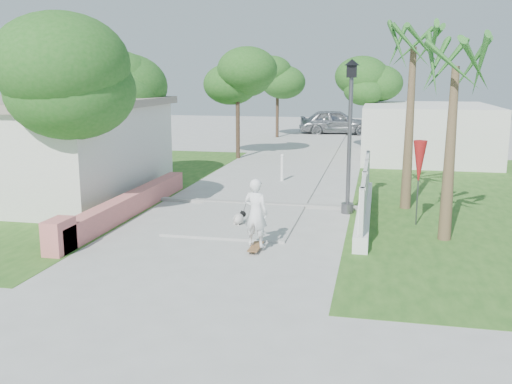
% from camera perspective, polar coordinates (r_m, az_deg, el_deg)
% --- Properties ---
extents(ground, '(90.00, 90.00, 0.00)m').
position_cam_1_polar(ground, '(12.30, -6.08, -7.37)').
color(ground, '#B7B7B2').
rests_on(ground, ground).
extents(path_strip, '(3.20, 36.00, 0.06)m').
position_cam_1_polar(path_strip, '(31.51, 5.26, 4.30)').
color(path_strip, '#B7B7B2').
rests_on(path_strip, ground).
extents(curb, '(6.50, 0.25, 0.10)m').
position_cam_1_polar(curb, '(17.88, -0.13, -1.14)').
color(curb, '#999993').
rests_on(curb, ground).
extents(grass_left, '(8.00, 20.00, 0.01)m').
position_cam_1_polar(grass_left, '(22.20, -16.94, 0.73)').
color(grass_left, '#29581B').
rests_on(grass_left, ground).
extents(grass_right, '(8.00, 20.00, 0.01)m').
position_cam_1_polar(grass_right, '(19.74, 21.47, -0.87)').
color(grass_right, '#29581B').
rests_on(grass_right, ground).
extents(pink_wall, '(0.45, 8.20, 0.80)m').
position_cam_1_polar(pink_wall, '(16.59, -13.17, -1.52)').
color(pink_wall, '#E57B75').
rests_on(pink_wall, ground).
extents(house_left, '(8.40, 7.40, 3.23)m').
position_cam_1_polar(house_left, '(20.80, -22.28, 4.23)').
color(house_left, silver).
rests_on(house_left, ground).
extents(lattice_fence, '(0.35, 7.00, 1.50)m').
position_cam_1_polar(lattice_fence, '(16.42, 10.80, -0.73)').
color(lattice_fence, white).
rests_on(lattice_fence, ground).
extents(building_right, '(6.00, 8.00, 2.60)m').
position_cam_1_polar(building_right, '(29.26, 16.63, 5.82)').
color(building_right, silver).
rests_on(building_right, ground).
extents(street_lamp, '(0.44, 0.44, 4.44)m').
position_cam_1_polar(street_lamp, '(16.64, 9.36, 6.05)').
color(street_lamp, '#59595E').
rests_on(street_lamp, ground).
extents(bollard, '(0.14, 0.14, 1.09)m').
position_cam_1_polar(bollard, '(21.60, 2.63, 2.50)').
color(bollard, white).
rests_on(bollard, ground).
extents(patio_umbrella, '(0.36, 0.36, 2.30)m').
position_cam_1_polar(patio_umbrella, '(15.76, 16.01, 2.74)').
color(patio_umbrella, '#59595E').
rests_on(patio_umbrella, ground).
extents(tree_left_near, '(3.60, 3.60, 5.28)m').
position_cam_1_polar(tree_left_near, '(16.23, -18.45, 10.42)').
color(tree_left_near, '#4C3826').
rests_on(tree_left_near, ground).
extents(tree_left_mid, '(3.20, 3.20, 4.85)m').
position_cam_1_polar(tree_left_mid, '(21.58, -13.28, 9.97)').
color(tree_left_mid, '#4C3826').
rests_on(tree_left_mid, ground).
extents(tree_path_left, '(3.40, 3.40, 5.23)m').
position_cam_1_polar(tree_path_left, '(27.84, -1.83, 11.22)').
color(tree_path_left, '#4C3826').
rests_on(tree_path_left, ground).
extents(tree_path_right, '(3.00, 3.00, 4.79)m').
position_cam_1_polar(tree_path_right, '(31.04, 11.39, 10.43)').
color(tree_path_right, '#4C3826').
rests_on(tree_path_right, ground).
extents(tree_path_far, '(3.20, 3.20, 5.17)m').
position_cam_1_polar(tree_path_far, '(37.59, 2.19, 11.29)').
color(tree_path_far, '#4C3826').
rests_on(tree_path_far, ground).
extents(palm_far, '(1.80, 1.80, 5.30)m').
position_cam_1_polar(palm_far, '(17.58, 15.44, 12.80)').
color(palm_far, brown).
rests_on(palm_far, ground).
extents(palm_near, '(1.80, 1.80, 4.70)m').
position_cam_1_polar(palm_near, '(14.35, 19.29, 10.83)').
color(palm_near, brown).
rests_on(palm_near, ground).
extents(skateboarder, '(1.23, 2.64, 1.69)m').
position_cam_1_polar(skateboarder, '(14.01, -1.03, -1.78)').
color(skateboarder, brown).
rests_on(skateboarder, ground).
extents(dog, '(0.40, 0.57, 0.41)m').
position_cam_1_polar(dog, '(15.34, -1.69, -2.62)').
color(dog, silver).
rests_on(dog, ground).
extents(parked_car, '(5.29, 2.76, 1.72)m').
position_cam_1_polar(parked_car, '(40.05, 8.00, 6.97)').
color(parked_car, '#A3A5AB').
rests_on(parked_car, ground).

